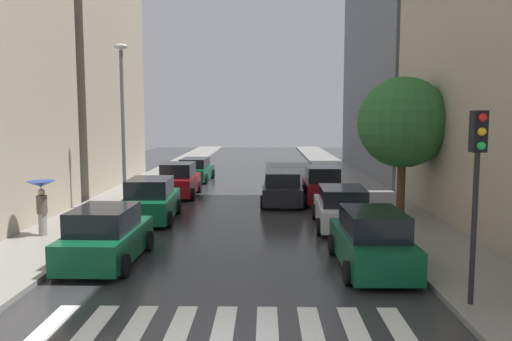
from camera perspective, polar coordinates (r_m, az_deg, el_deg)
name	(u,v)px	position (r m, az deg, el deg)	size (l,w,h in m)	color
ground_plane	(252,183)	(33.05, -0.43, -1.37)	(28.00, 72.00, 0.04)	#2E2E30
sidewalk_left	(153,181)	(33.83, -11.51, -1.16)	(3.00, 72.00, 0.15)	gray
sidewalk_right	(352,181)	(33.50, 10.75, -1.22)	(3.00, 72.00, 0.15)	gray
crosswalk_stripes	(224,327)	(10.95, -3.65, -17.13)	(7.65, 2.20, 0.01)	silver
building_left_mid	(70,53)	(33.45, -20.19, 12.31)	(6.00, 12.07, 16.23)	#B2A38C
building_right_mid	(404,73)	(39.17, 16.35, 10.51)	(6.00, 18.57, 14.90)	slate
parked_car_left_nearest	(106,237)	(15.64, -16.53, -7.18)	(2.08, 4.11, 1.70)	#0C4C2D
parked_car_left_second	(151,201)	(21.43, -11.74, -3.36)	(2.23, 4.31, 1.78)	#0C4C2D
parked_car_left_third	(179,181)	(27.53, -8.67, -1.16)	(2.03, 4.03, 1.82)	maroon
parked_car_left_fourth	(195,170)	(33.83, -6.83, 0.03)	(2.24, 4.67, 1.54)	#0C4C2D
parked_car_right_nearest	(372,242)	(14.81, 12.89, -7.79)	(2.03, 4.35, 1.72)	#0C4C2D
parked_car_right_second	(342,208)	(20.06, 9.62, -4.20)	(2.23, 4.44, 1.59)	silver
parked_car_right_third	(322,185)	(25.82, 7.42, -1.65)	(2.02, 4.34, 1.80)	maroon
car_midroad	(283,188)	(25.01, 3.01, -2.03)	(2.18, 4.54, 1.63)	black
pedestrian_by_kerb	(41,196)	(19.19, -22.98, -2.71)	(0.96, 0.96, 1.92)	gray
street_tree_right	(403,123)	(22.52, 16.19, 5.18)	(3.87, 3.87, 5.83)	#513823
traffic_light_right_corner	(477,164)	(11.98, 23.62, 0.63)	(0.30, 0.42, 4.30)	black
lamp_post_left	(123,115)	(23.61, -14.77, 6.05)	(0.60, 0.28, 7.35)	#595B60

